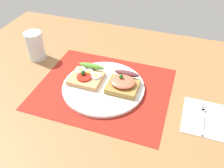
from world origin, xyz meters
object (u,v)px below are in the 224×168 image
(plate, at_px, (103,87))
(fork, at_px, (203,116))
(sandwich_egg_tomato, at_px, (87,76))
(drinking_glass, at_px, (35,46))
(sandwich_salmon, at_px, (123,83))
(napkin, at_px, (205,118))

(plate, xyz_separation_m, fork, (0.32, -0.03, -0.00))
(sandwich_egg_tomato, height_order, fork, sandwich_egg_tomato)
(drinking_glass, bearing_deg, fork, -10.36)
(fork, bearing_deg, sandwich_egg_tomato, 173.79)
(sandwich_egg_tomato, bearing_deg, plate, -13.54)
(fork, bearing_deg, sandwich_salmon, 171.57)
(sandwich_salmon, relative_size, fork, 0.74)
(sandwich_egg_tomato, relative_size, drinking_glass, 0.99)
(plate, relative_size, sandwich_salmon, 2.67)
(plate, xyz_separation_m, sandwich_egg_tomato, (-0.06, 0.02, 0.02))
(plate, xyz_separation_m, drinking_glass, (-0.31, 0.09, 0.05))
(plate, bearing_deg, sandwich_salmon, 10.24)
(sandwich_salmon, distance_m, napkin, 0.27)
(sandwich_egg_tomato, relative_size, sandwich_salmon, 1.05)
(drinking_glass, bearing_deg, plate, -16.05)
(plate, relative_size, sandwich_egg_tomato, 2.54)
(plate, height_order, sandwich_salmon, sandwich_salmon)
(sandwich_salmon, bearing_deg, drinking_glass, 168.32)
(sandwich_egg_tomato, distance_m, fork, 0.39)
(napkin, relative_size, fork, 1.05)
(napkin, height_order, drinking_glass, drinking_glass)
(sandwich_salmon, bearing_deg, napkin, -8.79)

